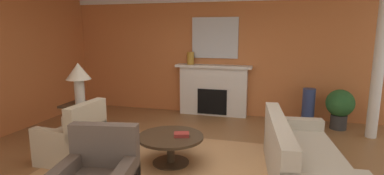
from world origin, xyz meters
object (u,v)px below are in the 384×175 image
Objects in this scene: fireplace at (213,92)px; sofa at (301,161)px; armchair_near_window at (73,142)px; mantel_mirror at (215,38)px; side_table at (82,119)px; coffee_table at (171,143)px; vase_mantel_left at (191,58)px; vase_tall_corner at (308,107)px; table_lamp at (78,75)px; potted_plant at (340,106)px.

fireplace is 0.82× the size of sofa.
sofa is at bearing 3.49° from armchair_near_window.
side_table is at bearing -128.86° from mantel_mirror.
vase_mantel_left reaches higher than coffee_table.
vase_mantel_left reaches higher than sofa.
side_table is 4.61m from vase_tall_corner.
mantel_mirror reaches higher than vase_mantel_left.
armchair_near_window reaches higher than sofa.
side_table is at bearing 117.13° from armchair_near_window.
side_table is at bearing -90.00° from table_lamp.
potted_plant is (3.28, -0.32, -0.87)m from vase_mantel_left.
coffee_table is 1.20× the size of potted_plant.
fireplace is 3.49m from sofa.
fireplace is 3.16m from table_lamp.
fireplace is at bearing 49.73° from side_table.
vase_mantel_left is (1.45, 2.31, 0.14)m from table_lamp.
fireplace reaches higher than potted_plant.
table_lamp is at bearing 164.61° from coffee_table.
vase_tall_corner is at bearing -5.34° from vase_mantel_left.
armchair_near_window is 5.14m from potted_plant.
fireplace is 2.75m from potted_plant.
fireplace is 1.64× the size of mantel_mirror.
mantel_mirror is 3.97m from armchair_near_window.
vase_mantel_left reaches higher than potted_plant.
potted_plant is (2.73, -0.49, -1.35)m from mantel_mirror.
potted_plant is at bearing -5.66° from vase_mantel_left.
potted_plant reaches higher than coffee_table.
sofa is at bearing -58.88° from fireplace.
fireplace is 1.89× the size of armchair_near_window.
table_lamp is at bearing 90.00° from side_table.
vase_tall_corner is (0.33, 2.68, 0.11)m from sofa.
fireplace reaches higher than side_table.
vase_tall_corner is (4.12, 2.06, 0.00)m from side_table.
sofa reaches higher than potted_plant.
sofa is 2.77m from potted_plant.
vase_mantel_left is 2.85m from vase_tall_corner.
vase_mantel_left reaches higher than armchair_near_window.
coffee_table is at bearing -15.39° from table_lamp.
side_table is 0.87× the size of vase_tall_corner.
mantel_mirror is at bearing 17.18° from vase_mantel_left.
table_lamp is 0.93× the size of vase_tall_corner.
armchair_near_window is 1.14× the size of potted_plant.
potted_plant is (0.93, 2.60, 0.19)m from sofa.
side_table is 2.89m from vase_mantel_left.
coffee_table is (-0.07, -2.89, -0.24)m from fireplace.
mantel_mirror is at bearing 90.00° from fireplace.
armchair_near_window reaches higher than coffee_table.
sofa is (1.80, -2.98, -0.28)m from fireplace.
table_lamp is 4.68m from vase_tall_corner.
fireplace is at bearing 171.98° from vase_tall_corner.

